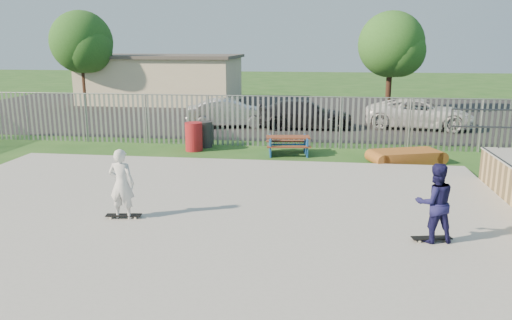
# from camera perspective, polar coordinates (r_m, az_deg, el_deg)

# --- Properties ---
(ground) EXTENTS (120.00, 120.00, 0.00)m
(ground) POSITION_cam_1_polar(r_m,az_deg,el_deg) (11.48, -7.47, -7.46)
(ground) COLOR #214E1B
(ground) RESTS_ON ground
(concrete_slab) EXTENTS (15.00, 12.00, 0.15)m
(concrete_slab) POSITION_cam_1_polar(r_m,az_deg,el_deg) (11.45, -7.48, -7.11)
(concrete_slab) COLOR #9F9F9A
(concrete_slab) RESTS_ON ground
(fence) EXTENTS (26.04, 16.02, 2.00)m
(fence) POSITION_cam_1_polar(r_m,az_deg,el_deg) (15.36, 0.41, 1.87)
(fence) COLOR gray
(fence) RESTS_ON ground
(picnic_table) EXTENTS (1.75, 1.50, 0.67)m
(picnic_table) POSITION_cam_1_polar(r_m,az_deg,el_deg) (18.44, 3.67, 1.70)
(picnic_table) COLOR brown
(picnic_table) RESTS_ON ground
(funbox) EXTENTS (2.39, 1.73, 0.43)m
(funbox) POSITION_cam_1_polar(r_m,az_deg,el_deg) (17.87, 16.78, 0.36)
(funbox) COLOR brown
(funbox) RESTS_ON ground
(trash_bin_red) EXTENTS (0.65, 0.65, 1.09)m
(trash_bin_red) POSITION_cam_1_polar(r_m,az_deg,el_deg) (19.12, -7.12, 2.66)
(trash_bin_red) COLOR maroon
(trash_bin_red) RESTS_ON ground
(trash_bin_grey) EXTENTS (0.61, 0.61, 1.01)m
(trash_bin_grey) POSITION_cam_1_polar(r_m,az_deg,el_deg) (19.78, -5.90, 2.94)
(trash_bin_grey) COLOR #252427
(trash_bin_grey) RESTS_ON ground
(parking_lot) EXTENTS (40.00, 18.00, 0.02)m
(parking_lot) POSITION_cam_1_polar(r_m,az_deg,el_deg) (29.77, 1.93, 5.53)
(parking_lot) COLOR black
(parking_lot) RESTS_ON ground
(car_silver) EXTENTS (4.33, 2.34, 1.36)m
(car_silver) POSITION_cam_1_polar(r_m,az_deg,el_deg) (24.32, -3.10, 5.39)
(car_silver) COLOR #BCBCC1
(car_silver) RESTS_ON parking_lot
(car_dark) EXTENTS (4.75, 2.27, 1.34)m
(car_dark) POSITION_cam_1_polar(r_m,az_deg,el_deg) (24.00, 5.65, 5.22)
(car_dark) COLOR black
(car_dark) RESTS_ON parking_lot
(car_white) EXTENTS (5.36, 3.12, 1.40)m
(car_white) POSITION_cam_1_polar(r_m,az_deg,el_deg) (25.19, 18.22, 5.08)
(car_white) COLOR white
(car_white) RESTS_ON parking_lot
(building) EXTENTS (10.40, 6.40, 3.20)m
(building) POSITION_cam_1_polar(r_m,az_deg,el_deg) (35.16, -10.64, 9.14)
(building) COLOR beige
(building) RESTS_ON ground
(tree_left) EXTENTS (3.89, 3.89, 6.00)m
(tree_left) POSITION_cam_1_polar(r_m,az_deg,el_deg) (34.04, -19.31, 12.59)
(tree_left) COLOR #3B2317
(tree_left) RESTS_ON ground
(tree_mid) EXTENTS (3.76, 3.76, 5.80)m
(tree_mid) POSITION_cam_1_polar(r_m,az_deg,el_deg) (30.31, 15.19, 12.62)
(tree_mid) COLOR #382116
(tree_mid) RESTS_ON ground
(skateboard_a) EXTENTS (0.82, 0.36, 0.08)m
(skateboard_a) POSITION_cam_1_polar(r_m,az_deg,el_deg) (10.77, 19.42, -8.51)
(skateboard_a) COLOR black
(skateboard_a) RESTS_ON concrete_slab
(skateboard_b) EXTENTS (0.82, 0.30, 0.08)m
(skateboard_b) POSITION_cam_1_polar(r_m,az_deg,el_deg) (11.82, -14.88, -6.23)
(skateboard_b) COLOR black
(skateboard_b) RESTS_ON concrete_slab
(skater_navy) EXTENTS (0.89, 0.76, 1.61)m
(skater_navy) POSITION_cam_1_polar(r_m,az_deg,el_deg) (10.52, 19.74, -4.63)
(skater_navy) COLOR #171544
(skater_navy) RESTS_ON concrete_slab
(skater_white) EXTENTS (0.60, 0.41, 1.61)m
(skater_white) POSITION_cam_1_polar(r_m,az_deg,el_deg) (11.59, -15.10, -2.65)
(skater_white) COLOR silver
(skater_white) RESTS_ON concrete_slab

